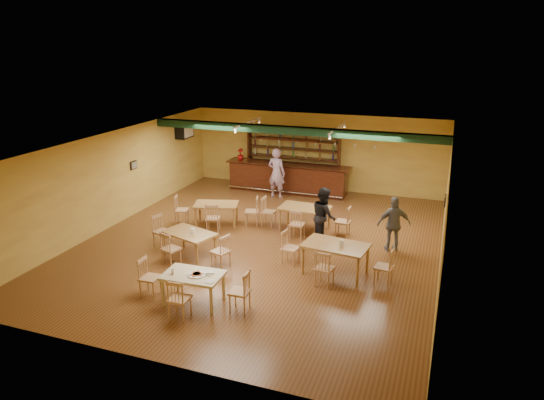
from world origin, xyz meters
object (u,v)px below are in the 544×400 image
at_px(dining_table_c, 190,244).
at_px(near_table, 194,288).
at_px(bar_counter, 288,178).
at_px(patron_bar, 277,173).
at_px(dining_table_a, 217,214).
at_px(dining_table_b, 305,219).
at_px(dining_table_d, 335,259).
at_px(patron_right_a, 324,216).

xyz_separation_m(dining_table_c, near_table, (1.32, -2.23, 0.00)).
xyz_separation_m(bar_counter, patron_bar, (-0.18, -0.83, 0.38)).
relative_size(dining_table_a, dining_table_b, 0.90).
xyz_separation_m(bar_counter, near_table, (0.69, -8.95, -0.21)).
distance_m(dining_table_d, patron_right_a, 2.06).
height_order(dining_table_b, dining_table_c, dining_table_b).
bearing_deg(patron_bar, dining_table_c, 93.83).
bearing_deg(near_table, bar_counter, 92.01).
bearing_deg(dining_table_c, dining_table_a, 117.03).
xyz_separation_m(bar_counter, patron_right_a, (2.59, -4.56, 0.28)).
distance_m(bar_counter, dining_table_b, 4.17).
distance_m(patron_bar, patron_right_a, 4.65).
height_order(dining_table_a, near_table, near_table).
height_order(dining_table_d, near_table, dining_table_d).
height_order(dining_table_b, near_table, dining_table_b).
bearing_deg(dining_table_c, patron_right_a, 51.63).
bearing_deg(dining_table_a, dining_table_c, -97.25).
bearing_deg(dining_table_b, patron_right_a, -43.21).
bearing_deg(patron_bar, near_table, 104.31).
height_order(dining_table_d, patron_bar, patron_bar).
bearing_deg(dining_table_b, dining_table_d, -57.43).
height_order(dining_table_b, dining_table_d, dining_table_d).
bearing_deg(dining_table_c, dining_table_b, 68.51).
distance_m(near_table, patron_right_a, 4.81).
bearing_deg(dining_table_d, near_table, -129.16).
bearing_deg(dining_table_c, near_table, -41.65).
xyz_separation_m(dining_table_a, dining_table_c, (0.42, -2.53, 0.01)).
bearing_deg(patron_right_a, near_table, 128.28).
bearing_deg(dining_table_b, bar_counter, 117.22).
bearing_deg(dining_table_a, patron_bar, 58.98).
distance_m(bar_counter, patron_bar, 0.93).
xyz_separation_m(dining_table_b, patron_right_a, (0.80, -0.80, 0.46)).
distance_m(dining_table_b, dining_table_d, 3.09).
xyz_separation_m(dining_table_c, patron_bar, (0.45, 5.90, 0.59)).
relative_size(bar_counter, dining_table_a, 3.52).
bearing_deg(bar_counter, dining_table_b, -64.57).
xyz_separation_m(dining_table_b, near_table, (-1.10, -5.19, -0.03)).
bearing_deg(dining_table_d, dining_table_c, -168.20).
relative_size(dining_table_a, patron_bar, 0.73).
xyz_separation_m(dining_table_a, near_table, (1.74, -4.76, 0.01)).
bearing_deg(patron_right_a, bar_counter, 1.21).
relative_size(bar_counter, dining_table_b, 3.18).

